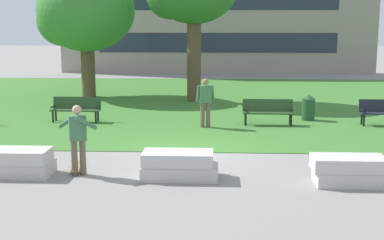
% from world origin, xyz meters
% --- Properties ---
extents(ground_plane, '(140.00, 140.00, 0.00)m').
position_xyz_m(ground_plane, '(0.00, 0.00, 0.00)').
color(ground_plane, gray).
extents(grass_lawn, '(40.00, 20.00, 0.02)m').
position_xyz_m(grass_lawn, '(0.00, 10.00, 0.01)').
color(grass_lawn, '#3D752D').
rests_on(grass_lawn, ground).
extents(concrete_block_center, '(1.80, 0.90, 0.64)m').
position_xyz_m(concrete_block_center, '(-4.04, -2.45, 0.31)').
color(concrete_block_center, '#BCB7B2').
rests_on(concrete_block_center, ground).
extents(concrete_block_left, '(1.80, 0.90, 0.64)m').
position_xyz_m(concrete_block_left, '(-0.07, -2.51, 0.31)').
color(concrete_block_left, '#BCB7B2').
rests_on(concrete_block_left, ground).
extents(concrete_block_right, '(1.87, 0.90, 0.64)m').
position_xyz_m(concrete_block_right, '(3.90, -2.79, 0.31)').
color(concrete_block_right, '#BCB7B2').
rests_on(concrete_block_right, ground).
extents(person_skateboarder, '(1.01, 0.56, 1.71)m').
position_xyz_m(person_skateboarder, '(-2.50, -2.36, 0.97)').
color(person_skateboarder, brown).
rests_on(person_skateboarder, ground).
extents(skateboard, '(0.39, 1.04, 0.14)m').
position_xyz_m(skateboard, '(-2.67, -2.03, 0.09)').
color(skateboard, olive).
rests_on(skateboard, ground).
extents(park_bench_near_right, '(1.82, 0.60, 0.90)m').
position_xyz_m(park_bench_near_right, '(-4.38, 4.55, 0.54)').
color(park_bench_near_right, '#284723').
rests_on(park_bench_near_right, grass_lawn).
extents(park_bench_far_left, '(1.80, 0.55, 0.90)m').
position_xyz_m(park_bench_far_left, '(2.64, 4.27, 0.54)').
color(park_bench_far_left, '#284723').
rests_on(park_bench_far_left, grass_lawn).
extents(tree_far_left, '(4.90, 4.67, 6.18)m').
position_xyz_m(tree_far_left, '(-5.57, 11.20, 4.15)').
color(tree_far_left, brown).
rests_on(tree_far_left, grass_lawn).
extents(trash_bin, '(0.49, 0.49, 0.96)m').
position_xyz_m(trash_bin, '(4.24, 5.26, 0.50)').
color(trash_bin, '#234C28').
rests_on(trash_bin, grass_lawn).
extents(person_bystander_near_lawn, '(0.68, 0.32, 1.71)m').
position_xyz_m(person_bystander_near_lawn, '(0.41, 3.69, 0.98)').
color(person_bystander_near_lawn, brown).
rests_on(person_bystander_near_lawn, grass_lawn).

